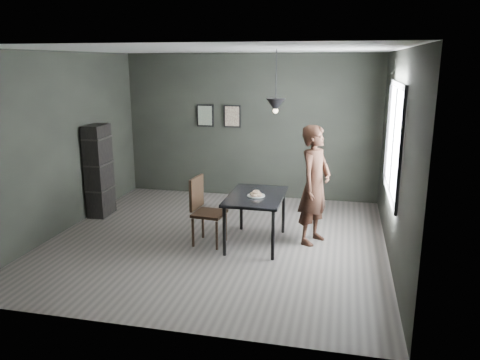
% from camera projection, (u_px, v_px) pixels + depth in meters
% --- Properties ---
extents(ground, '(5.00, 5.00, 0.00)m').
position_uv_depth(ground, '(217.00, 240.00, 7.13)').
color(ground, '#3A3532').
rests_on(ground, ground).
extents(back_wall, '(5.00, 0.10, 2.80)m').
position_uv_depth(back_wall, '(250.00, 127.00, 9.15)').
color(back_wall, black).
rests_on(back_wall, ground).
extents(ceiling, '(5.00, 5.00, 0.02)m').
position_uv_depth(ceiling, '(214.00, 50.00, 6.44)').
color(ceiling, silver).
rests_on(ceiling, ground).
extents(window_assembly, '(0.04, 1.96, 1.56)m').
position_uv_depth(window_assembly, '(394.00, 140.00, 6.40)').
color(window_assembly, white).
rests_on(window_assembly, ground).
extents(cafe_table, '(0.80, 1.20, 0.75)m').
position_uv_depth(cafe_table, '(256.00, 200.00, 6.83)').
color(cafe_table, black).
rests_on(cafe_table, ground).
extents(white_plate, '(0.23, 0.23, 0.01)m').
position_uv_depth(white_plate, '(256.00, 196.00, 6.73)').
color(white_plate, white).
rests_on(white_plate, cafe_table).
extents(donut_pile, '(0.19, 0.19, 0.08)m').
position_uv_depth(donut_pile, '(256.00, 194.00, 6.73)').
color(donut_pile, beige).
rests_on(donut_pile, white_plate).
extents(woman, '(0.64, 0.76, 1.76)m').
position_uv_depth(woman, '(315.00, 185.00, 6.85)').
color(woman, black).
rests_on(woman, ground).
extents(wood_chair, '(0.48, 0.48, 1.01)m').
position_uv_depth(wood_chair, '(204.00, 206.00, 6.88)').
color(wood_chair, black).
rests_on(wood_chair, ground).
extents(shelf_unit, '(0.32, 0.55, 1.60)m').
position_uv_depth(shelf_unit, '(99.00, 171.00, 8.12)').
color(shelf_unit, black).
rests_on(shelf_unit, ground).
extents(pendant_lamp, '(0.28, 0.28, 0.86)m').
position_uv_depth(pendant_lamp, '(276.00, 105.00, 6.54)').
color(pendant_lamp, black).
rests_on(pendant_lamp, ground).
extents(framed_print_left, '(0.34, 0.04, 0.44)m').
position_uv_depth(framed_print_left, '(205.00, 116.00, 9.26)').
color(framed_print_left, black).
rests_on(framed_print_left, ground).
extents(framed_print_right, '(0.34, 0.04, 0.44)m').
position_uv_depth(framed_print_right, '(232.00, 116.00, 9.14)').
color(framed_print_right, black).
rests_on(framed_print_right, ground).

